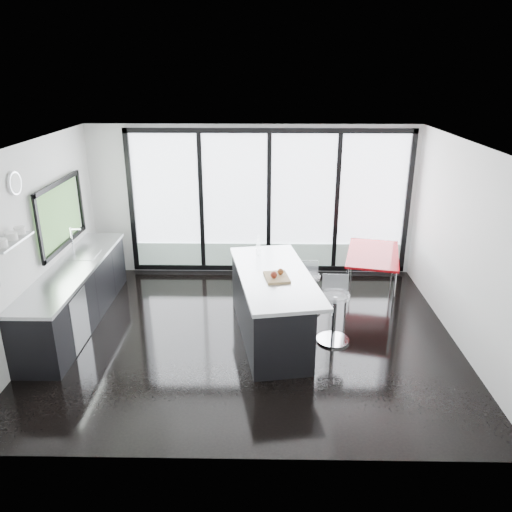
{
  "coord_description": "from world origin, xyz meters",
  "views": [
    {
      "loc": [
        0.22,
        -6.51,
        3.74
      ],
      "look_at": [
        0.1,
        0.3,
        1.15
      ],
      "focal_mm": 35.0,
      "sensor_mm": 36.0,
      "label": 1
    }
  ],
  "objects_px": {
    "bar_stool_near": "(334,318)",
    "bar_stool_far": "(309,294)",
    "red_table": "(371,274)",
    "island": "(269,304)"
  },
  "relations": [
    {
      "from": "bar_stool_near",
      "to": "bar_stool_far",
      "type": "distance_m",
      "value": 0.96
    },
    {
      "from": "bar_stool_near",
      "to": "red_table",
      "type": "relative_size",
      "value": 0.52
    },
    {
      "from": "island",
      "to": "red_table",
      "type": "xyz_separation_m",
      "value": [
        1.77,
        1.4,
        -0.1
      ]
    },
    {
      "from": "island",
      "to": "bar_stool_near",
      "type": "relative_size",
      "value": 3.33
    },
    {
      "from": "bar_stool_far",
      "to": "red_table",
      "type": "relative_size",
      "value": 0.44
    },
    {
      "from": "bar_stool_near",
      "to": "red_table",
      "type": "bearing_deg",
      "value": 66.46
    },
    {
      "from": "bar_stool_near",
      "to": "bar_stool_far",
      "type": "bearing_deg",
      "value": 111.91
    },
    {
      "from": "bar_stool_far",
      "to": "red_table",
      "type": "height_order",
      "value": "red_table"
    },
    {
      "from": "bar_stool_far",
      "to": "red_table",
      "type": "bearing_deg",
      "value": 28.37
    },
    {
      "from": "island",
      "to": "red_table",
      "type": "bearing_deg",
      "value": 38.28
    }
  ]
}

